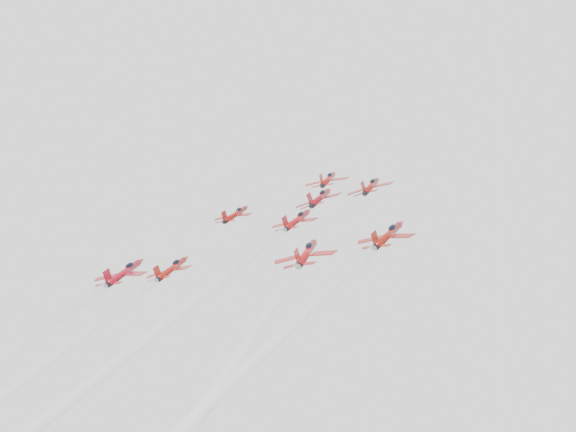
% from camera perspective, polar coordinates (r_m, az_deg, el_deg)
% --- Properties ---
extents(jet_lead, '(9.88, 12.07, 9.45)m').
position_cam_1_polar(jet_lead, '(154.77, 3.20, 2.93)').
color(jet_lead, '#AB1410').
extents(jet_row2_left, '(8.62, 10.54, 8.25)m').
position_cam_1_polar(jet_row2_left, '(146.11, -4.17, 0.16)').
color(jet_row2_left, '#9A110E').
extents(jet_row2_center, '(9.83, 12.01, 9.40)m').
position_cam_1_polar(jet_row2_center, '(137.16, 2.57, 1.48)').
color(jet_row2_center, maroon).
extents(jet_row2_right, '(9.22, 11.27, 8.82)m').
position_cam_1_polar(jet_row2_right, '(134.69, 6.59, 2.39)').
color(jet_row2_right, maroon).
extents(jet_center, '(8.79, 76.52, 59.45)m').
position_cam_1_polar(jet_center, '(87.88, -9.17, -8.62)').
color(jet_center, '#AB1014').
extents(jet_rear_right, '(9.22, 80.22, 62.32)m').
position_cam_1_polar(jet_rear_right, '(64.96, -12.51, -16.35)').
color(jet_rear_right, '#AD1013').
extents(jet_rear_farright, '(8.35, 72.67, 56.45)m').
position_cam_1_polar(jet_rear_farright, '(63.34, -1.00, -13.17)').
color(jet_rear_farright, maroon).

